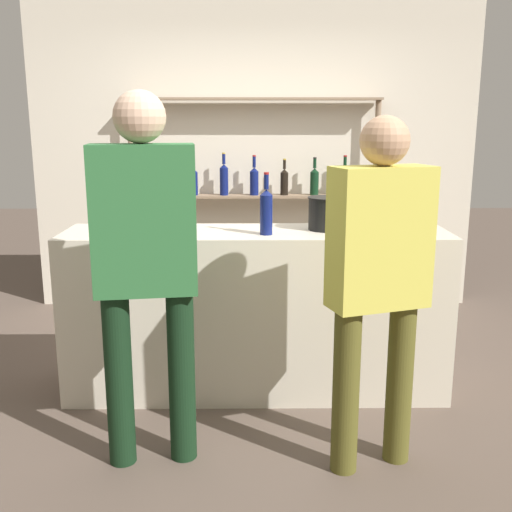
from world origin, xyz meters
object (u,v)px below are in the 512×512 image
Objects in this scene: counter_bottle_2 at (266,211)px; customer_left at (145,254)px; ice_bucket at (327,213)px; customer_right at (379,271)px; wine_glass at (367,207)px; counter_bottle_0 at (411,212)px; counter_bottle_1 at (390,208)px.

customer_left is at bearing -129.80° from counter_bottle_2.
customer_right reaches higher than ice_bucket.
customer_right is (-0.13, -0.99, -0.16)m from wine_glass.
counter_bottle_0 is 0.14m from counter_bottle_1.
wine_glass is 1.01m from customer_right.
counter_bottle_0 is 1.63m from customer_left.
ice_bucket reaches higher than wine_glass.
ice_bucket is at bearing -10.39° from customer_right.
counter_bottle_0 is 0.91× the size of counter_bottle_1.
counter_bottle_2 is 0.93m from customer_left.
customer_right reaches higher than counter_bottle_1.
counter_bottle_0 is 0.86m from counter_bottle_2.
counter_bottle_1 is at bearing -37.20° from wine_glass.
ice_bucket is (-0.26, -0.07, -0.03)m from wine_glass.
customer_right is (-0.35, -0.80, -0.16)m from counter_bottle_0.
customer_left is at bearing -148.14° from counter_bottle_1.
counter_bottle_1 is 1.50× the size of ice_bucket.
customer_left reaches higher than counter_bottle_2.
counter_bottle_1 is 0.21× the size of customer_right.
wine_glass is 1.54m from customer_left.
counter_bottle_0 is at bearing -70.65° from customer_left.
ice_bucket is 0.13× the size of customer_left.
ice_bucket is at bearing -164.44° from wine_glass.
customer_right reaches higher than counter_bottle_0.
counter_bottle_2 is 1.53× the size of ice_bucket.
counter_bottle_0 reaches higher than ice_bucket.
customer_left is (-0.59, -0.71, -0.10)m from counter_bottle_2.
counter_bottle_1 reaches higher than ice_bucket.
counter_bottle_0 is 0.50m from ice_bucket.
counter_bottle_2 is (-0.76, -0.13, 0.01)m from counter_bottle_1.
counter_bottle_2 is (-0.86, -0.03, 0.01)m from counter_bottle_0.
customer_left is at bearing -152.95° from counter_bottle_0.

